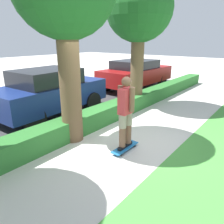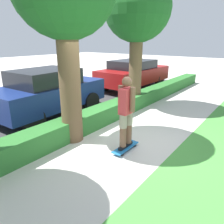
{
  "view_description": "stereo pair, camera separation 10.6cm",
  "coord_description": "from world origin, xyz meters",
  "views": [
    {
      "loc": [
        -4.4,
        -2.7,
        2.56
      ],
      "look_at": [
        -0.19,
        0.6,
        0.77
      ],
      "focal_mm": 35.0,
      "sensor_mm": 36.0,
      "label": 1
    },
    {
      "loc": [
        -4.46,
        -2.62,
        2.56
      ],
      "look_at": [
        -0.19,
        0.6,
        0.77
      ],
      "focal_mm": 35.0,
      "sensor_mm": 36.0,
      "label": 2
    }
  ],
  "objects": [
    {
      "name": "street_asphalt",
      "position": [
        0.0,
        4.2,
        0.0
      ],
      "size": [
        18.49,
        5.0,
        0.01
      ],
      "color": "#38383A",
      "rests_on": "ground_plane"
    },
    {
      "name": "parked_car_rear",
      "position": [
        5.61,
        3.52,
        0.82
      ],
      "size": [
        4.54,
        2.04,
        1.52
      ],
      "rotation": [
        0.0,
        0.0,
        -0.03
      ],
      "color": "maroon",
      "rests_on": "ground_plane"
    },
    {
      "name": "skater_person",
      "position": [
        -0.49,
        -0.03,
        1.0
      ],
      "size": [
        0.5,
        0.44,
        1.7
      ],
      "color": "black",
      "rests_on": "skateboard"
    },
    {
      "name": "skateboard",
      "position": [
        -0.49,
        -0.03,
        0.07
      ],
      "size": [
        0.84,
        0.24,
        0.09
      ],
      "color": "#1E6BAD",
      "rests_on": "ground_plane"
    },
    {
      "name": "ground_plane",
      "position": [
        0.0,
        0.0,
        0.0
      ],
      "size": [
        60.0,
        60.0,
        0.0
      ],
      "primitive_type": "plane",
      "color": "beige"
    },
    {
      "name": "parked_car_middle",
      "position": [
        0.06,
        3.52,
        0.85
      ],
      "size": [
        4.01,
        1.94,
        1.62
      ],
      "rotation": [
        0.0,
        0.0,
        0.04
      ],
      "color": "navy",
      "rests_on": "ground_plane"
    },
    {
      "name": "hedge_row",
      "position": [
        0.0,
        1.6,
        0.27
      ],
      "size": [
        18.49,
        0.6,
        0.54
      ],
      "color": "#2D702D",
      "rests_on": "ground_plane"
    },
    {
      "name": "tree_far",
      "position": [
        2.7,
        1.68,
        3.51
      ],
      "size": [
        2.38,
        2.38,
        4.8
      ],
      "color": "brown",
      "rests_on": "ground_plane"
    }
  ]
}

